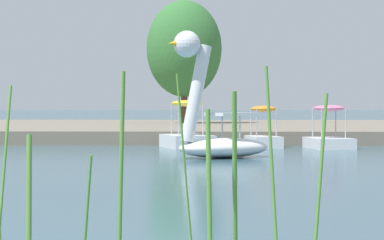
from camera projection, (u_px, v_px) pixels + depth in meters
name	position (u px, v px, depth m)	size (l,w,h in m)	color
shore_bank_far	(175.00, 129.00, 38.81)	(144.88, 24.12, 0.47)	slate
swan_boat	(215.00, 125.00, 20.28)	(2.89, 2.37, 3.21)	white
pedal_boat_pink	(329.00, 135.00, 24.89)	(1.47, 2.11, 1.36)	white
pedal_boat_orange	(263.00, 135.00, 25.43)	(1.18, 1.87, 1.34)	white
pedal_boat_yellow	(187.00, 135.00, 25.29)	(1.90, 2.45, 1.52)	white
tree_broadleaf_behind_dock	(184.00, 49.00, 40.45)	(5.40, 5.40, 6.26)	#4C3823
reed_clump_foreground	(174.00, 196.00, 5.58)	(3.66, 1.38, 1.57)	#568E38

